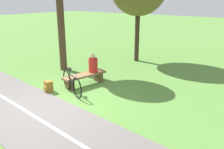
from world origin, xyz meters
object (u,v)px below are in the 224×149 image
(bicycle, at_px, (72,83))
(backpack, at_px, (48,86))
(bench, at_px, (85,77))
(person_seated, at_px, (93,64))

(bicycle, relative_size, backpack, 3.91)
(bench, bearing_deg, person_seated, -180.00)
(bench, height_order, bicycle, bicycle)
(bicycle, xyz_separation_m, backpack, (0.41, -0.82, -0.19))
(bench, relative_size, person_seated, 2.56)
(backpack, bearing_deg, bench, 155.70)
(bench, distance_m, bicycle, 0.95)
(person_seated, height_order, backpack, person_seated)
(backpack, bearing_deg, person_seated, 158.46)
(person_seated, height_order, bicycle, person_seated)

